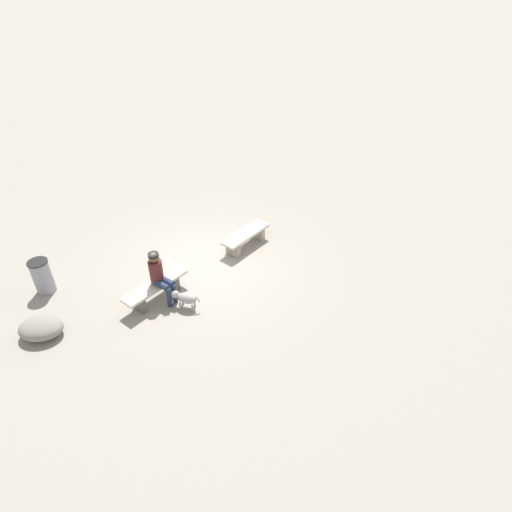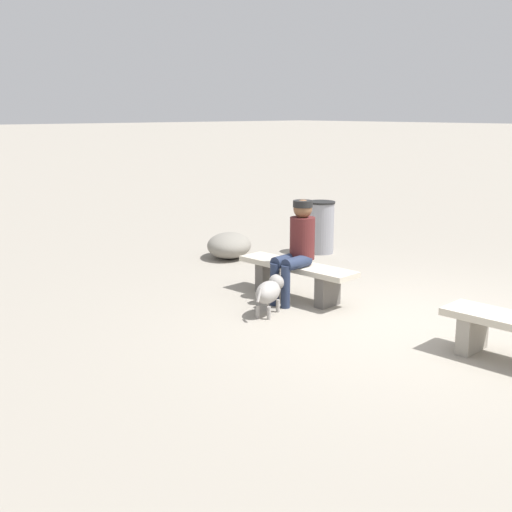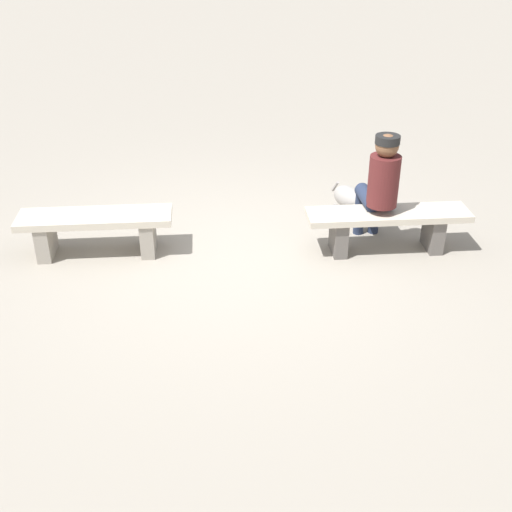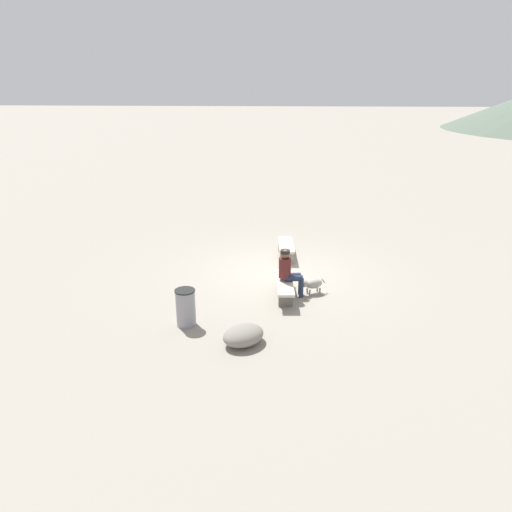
# 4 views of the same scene
# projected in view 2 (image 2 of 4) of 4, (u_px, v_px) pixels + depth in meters

# --- Properties ---
(ground) EXTENTS (210.00, 210.00, 0.06)m
(ground) POSITION_uv_depth(u_px,v_px,m) (406.00, 326.00, 7.09)
(ground) COLOR gray
(bench_right) EXTENTS (1.65, 0.50, 0.43)m
(bench_right) POSITION_uv_depth(u_px,v_px,m) (297.00, 274.00, 8.01)
(bench_right) COLOR #605B56
(bench_right) RESTS_ON ground
(seated_person) EXTENTS (0.36, 0.63, 1.23)m
(seated_person) POSITION_uv_depth(u_px,v_px,m) (297.00, 244.00, 7.79)
(seated_person) COLOR #511E1E
(seated_person) RESTS_ON ground
(dog) EXTENTS (0.43, 0.64, 0.41)m
(dog) POSITION_uv_depth(u_px,v_px,m) (270.00, 291.00, 7.38)
(dog) COLOR gray
(dog) RESTS_ON ground
(trash_bin) EXTENTS (0.45, 0.45, 0.84)m
(trash_bin) POSITION_uv_depth(u_px,v_px,m) (321.00, 227.00, 10.53)
(trash_bin) COLOR gray
(trash_bin) RESTS_ON ground
(boulder) EXTENTS (1.12, 1.13, 0.39)m
(boulder) POSITION_uv_depth(u_px,v_px,m) (229.00, 245.00, 10.24)
(boulder) COLOR gray
(boulder) RESTS_ON ground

